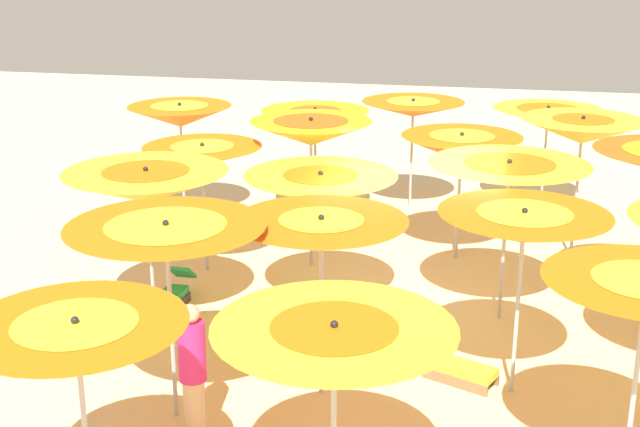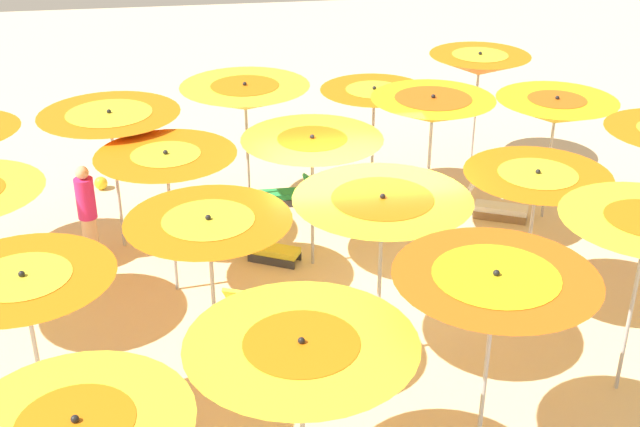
% 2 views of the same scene
% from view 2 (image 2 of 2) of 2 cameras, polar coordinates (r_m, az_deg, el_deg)
% --- Properties ---
extents(ground, '(40.05, 40.05, 0.04)m').
position_cam_2_polar(ground, '(12.61, 2.26, -6.09)').
color(ground, beige).
extents(beach_umbrella_0, '(1.95, 1.95, 2.34)m').
position_cam_2_polar(beach_umbrella_0, '(16.77, 10.72, 9.88)').
color(beach_umbrella_0, '#B2B2B7').
rests_on(beach_umbrella_0, ground).
extents(beach_umbrella_1, '(1.92, 1.92, 2.17)m').
position_cam_2_polar(beach_umbrella_1, '(15.02, 3.68, 7.84)').
color(beach_umbrella_1, '#B2B2B7').
rests_on(beach_umbrella_1, ground).
extents(beach_umbrella_2, '(2.24, 2.24, 2.37)m').
position_cam_2_polar(beach_umbrella_2, '(14.67, -5.08, 7.85)').
color(beach_umbrella_2, '#B2B2B7').
rests_on(beach_umbrella_2, ground).
extents(beach_umbrella_3, '(2.20, 2.20, 2.40)m').
position_cam_2_polar(beach_umbrella_3, '(13.59, -14.01, 5.93)').
color(beach_umbrella_3, '#B2B2B7').
rests_on(beach_umbrella_3, ground).
extents(beach_umbrella_5, '(2.03, 2.03, 2.26)m').
position_cam_2_polar(beach_umbrella_5, '(14.80, 15.65, 6.70)').
color(beach_umbrella_5, '#B2B2B7').
rests_on(beach_umbrella_5, ground).
extents(beach_umbrella_6, '(1.97, 1.97, 2.54)m').
position_cam_2_polar(beach_umbrella_6, '(13.55, 7.62, 6.97)').
color(beach_umbrella_6, '#B2B2B7').
rests_on(beach_umbrella_6, ground).
extents(beach_umbrella_7, '(2.15, 2.15, 2.22)m').
position_cam_2_polar(beach_umbrella_7, '(12.72, -0.53, 4.20)').
color(beach_umbrella_7, '#B2B2B7').
rests_on(beach_umbrella_7, ground).
extents(beach_umbrella_8, '(2.02, 2.02, 2.29)m').
position_cam_2_polar(beach_umbrella_8, '(12.14, -10.34, 3.27)').
color(beach_umbrella_8, '#B2B2B7').
rests_on(beach_umbrella_8, ground).
extents(beach_umbrella_11, '(2.01, 2.01, 2.23)m').
position_cam_2_polar(beach_umbrella_11, '(11.87, 14.41, 1.73)').
color(beach_umbrella_11, '#B2B2B7').
rests_on(beach_umbrella_11, ground).
extents(beach_umbrella_12, '(2.23, 2.23, 2.39)m').
position_cam_2_polar(beach_umbrella_12, '(10.42, 4.23, 0.26)').
color(beach_umbrella_12, '#B2B2B7').
rests_on(beach_umbrella_12, ground).
extents(beach_umbrella_13, '(1.99, 1.99, 2.36)m').
position_cam_2_polar(beach_umbrella_13, '(10.04, -7.51, -1.29)').
color(beach_umbrella_13, '#B2B2B7').
rests_on(beach_umbrella_13, ground).
extents(beach_umbrella_14, '(1.93, 1.93, 2.40)m').
position_cam_2_polar(beach_umbrella_14, '(9.27, -19.36, -4.91)').
color(beach_umbrella_14, '#B2B2B7').
rests_on(beach_umbrella_14, ground).
extents(beach_umbrella_17, '(2.11, 2.11, 2.52)m').
position_cam_2_polar(beach_umbrella_17, '(8.71, 11.74, -5.01)').
color(beach_umbrella_17, '#B2B2B7').
rests_on(beach_umbrella_17, ground).
extents(beach_umbrella_18, '(2.27, 2.27, 2.17)m').
position_cam_2_polar(beach_umbrella_18, '(8.19, -1.25, -9.84)').
color(beach_umbrella_18, '#B2B2B7').
rests_on(beach_umbrella_18, ground).
extents(lounger_0, '(1.23, 0.83, 0.69)m').
position_cam_2_polar(lounger_0, '(15.25, 11.77, 0.48)').
color(lounger_0, olive).
rests_on(lounger_0, ground).
extents(lounger_1, '(1.23, 0.37, 0.52)m').
position_cam_2_polar(lounger_1, '(15.45, -2.31, 1.35)').
color(lounger_1, '#333338').
rests_on(lounger_1, ground).
extents(lounger_2, '(0.79, 1.24, 0.67)m').
position_cam_2_polar(lounger_2, '(11.65, -6.33, -7.91)').
color(lounger_2, olive).
rests_on(lounger_2, ground).
extents(lounger_3, '(1.23, 0.86, 0.56)m').
position_cam_2_polar(lounger_3, '(13.61, -3.55, -2.37)').
color(lounger_3, '#333338').
rests_on(lounger_3, ground).
extents(beachgoer_0, '(0.30, 0.30, 1.64)m').
position_cam_2_polar(beachgoer_0, '(13.77, -15.46, 0.08)').
color(beachgoer_0, '#D8A87F').
rests_on(beachgoer_0, ground).
extents(beach_ball, '(0.25, 0.25, 0.25)m').
position_cam_2_polar(beach_ball, '(16.57, -14.60, 2.00)').
color(beach_ball, yellow).
rests_on(beach_ball, ground).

